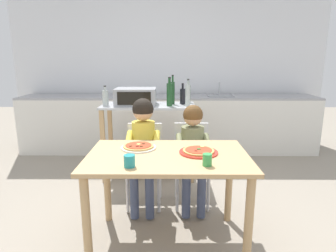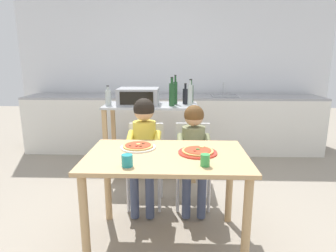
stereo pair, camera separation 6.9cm
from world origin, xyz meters
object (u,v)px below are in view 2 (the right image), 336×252
at_px(bottle_clear_vinegar, 185,96).
at_px(pizza_plate_red_rimmed, 198,152).
at_px(toaster_oven, 138,96).
at_px(dining_chair_left, 146,158).
at_px(bottle_tall_green_wine, 175,92).
at_px(child_in_yellow_shirt, 144,140).
at_px(drinking_cup_teal, 127,161).
at_px(bottle_squat_spirits, 108,97).
at_px(pizza_plate_white, 138,146).
at_px(bottle_brown_beer, 191,93).
at_px(bottle_slim_sauce, 172,94).
at_px(dining_table, 167,169).
at_px(bottle_dark_olive_oil, 190,95).
at_px(kitchen_island_cart, 151,129).
at_px(drinking_cup_green, 205,160).
at_px(dining_chair_right, 193,158).
at_px(child_in_olive_shirt, 194,145).

height_order(bottle_clear_vinegar, pizza_plate_red_rimmed, bottle_clear_vinegar).
xyz_separation_m(toaster_oven, dining_chair_left, (0.16, -0.72, -0.53)).
height_order(bottle_tall_green_wine, dining_chair_left, bottle_tall_green_wine).
distance_m(child_in_yellow_shirt, drinking_cup_teal, 0.81).
height_order(bottle_squat_spirits, child_in_yellow_shirt, bottle_squat_spirits).
bearing_deg(pizza_plate_white, bottle_brown_beer, 71.26).
bearing_deg(drinking_cup_teal, bottle_slim_sauce, 80.24).
height_order(bottle_tall_green_wine, dining_table, bottle_tall_green_wine).
bearing_deg(bottle_squat_spirits, drinking_cup_teal, -72.61).
height_order(toaster_oven, bottle_dark_olive_oil, bottle_dark_olive_oil).
bearing_deg(kitchen_island_cart, bottle_clear_vinegar, 7.74).
bearing_deg(drinking_cup_green, toaster_oven, 112.26).
distance_m(bottle_dark_olive_oil, bottle_clear_vinegar, 0.18).
distance_m(bottle_squat_spirits, bottle_slim_sauce, 0.76).
bearing_deg(drinking_cup_teal, bottle_squat_spirits, 107.39).
relative_size(bottle_clear_vinegar, pizza_plate_red_rimmed, 0.85).
relative_size(bottle_dark_olive_oil, dining_chair_right, 0.39).
height_order(bottle_dark_olive_oil, dining_table, bottle_dark_olive_oil).
bearing_deg(dining_chair_left, bottle_tall_green_wine, 69.33).
bearing_deg(bottle_squat_spirits, bottle_dark_olive_oil, -1.56).
xyz_separation_m(bottle_slim_sauce, bottle_clear_vinegar, (0.16, 0.15, -0.04)).
distance_m(bottle_tall_green_wine, child_in_olive_shirt, 0.98).
bearing_deg(bottle_brown_beer, child_in_olive_shirt, -90.60).
distance_m(bottle_tall_green_wine, bottle_brown_beer, 0.25).
height_order(toaster_oven, bottle_tall_green_wine, bottle_tall_green_wine).
xyz_separation_m(bottle_tall_green_wine, bottle_squat_spirits, (-0.79, -0.13, -0.05)).
xyz_separation_m(bottle_brown_beer, child_in_olive_shirt, (-0.01, -1.02, -0.37)).
bearing_deg(dining_table, child_in_yellow_shirt, 113.43).
height_order(drinking_cup_green, drinking_cup_teal, same).
height_order(bottle_slim_sauce, drinking_cup_teal, bottle_slim_sauce).
height_order(kitchen_island_cart, pizza_plate_white, kitchen_island_cart).
bearing_deg(bottle_slim_sauce, bottle_brown_beer, 50.71).
height_order(dining_table, child_in_yellow_shirt, child_in_yellow_shirt).
distance_m(toaster_oven, dining_table, 1.49).
bearing_deg(bottle_clear_vinegar, bottle_dark_olive_oil, -73.31).
xyz_separation_m(toaster_oven, bottle_squat_spirits, (-0.35, -0.09, -0.00)).
bearing_deg(pizza_plate_white, child_in_yellow_shirt, 90.00).
bearing_deg(bottle_dark_olive_oil, drinking_cup_green, -88.30).
bearing_deg(dining_chair_left, dining_chair_right, 1.92).
relative_size(bottle_dark_olive_oil, bottle_tall_green_wine, 0.89).
xyz_separation_m(dining_table, drinking_cup_green, (0.27, -0.23, 0.16)).
xyz_separation_m(dining_chair_left, child_in_yellow_shirt, (0.00, -0.12, 0.22)).
bearing_deg(dining_chair_left, pizza_plate_white, -90.00).
bearing_deg(pizza_plate_red_rimmed, bottle_squat_spirits, 127.77).
relative_size(dining_chair_right, drinking_cup_teal, 9.85).
xyz_separation_m(dining_chair_left, child_in_olive_shirt, (0.47, -0.11, 0.18)).
relative_size(toaster_oven, drinking_cup_green, 5.81).
xyz_separation_m(kitchen_island_cart, toaster_oven, (-0.15, 0.00, 0.40)).
height_order(bottle_brown_beer, drinking_cup_green, bottle_brown_beer).
relative_size(bottle_clear_vinegar, drinking_cup_teal, 3.08).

